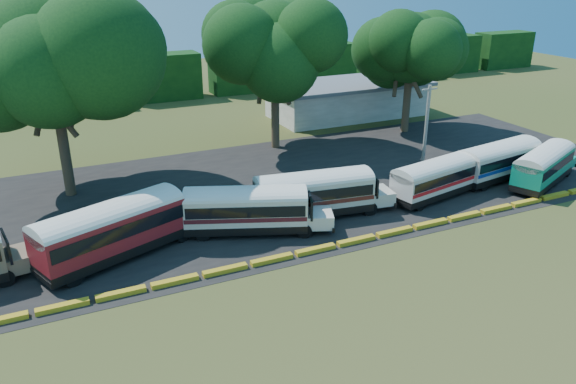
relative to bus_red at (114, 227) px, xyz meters
name	(u,v)px	position (x,y,z in m)	size (l,w,h in m)	color
ground	(344,254)	(12.90, -5.55, -2.11)	(160.00, 160.00, 0.00)	#304316
asphalt_strip	(280,187)	(13.90, 6.45, -2.10)	(64.00, 24.00, 0.02)	black
curb	(336,245)	(12.90, -4.55, -1.96)	(53.70, 0.45, 0.30)	gold
terminal_building	(348,99)	(30.90, 24.45, -0.07)	(19.00, 9.00, 4.00)	silver
treeline_backdrop	(162,77)	(12.90, 42.45, 0.89)	(130.00, 4.00, 6.00)	black
bus_red	(114,227)	(0.00, 0.00, 0.00)	(11.39, 6.65, 3.67)	black
bus_cream_west	(249,207)	(8.66, -0.20, -0.26)	(10.12, 5.89, 3.26)	black
bus_cream_east	(317,191)	(14.03, 0.32, -0.21)	(10.45, 3.88, 3.35)	black
bus_white_red	(437,176)	(24.01, -0.56, -0.36)	(9.65, 4.11, 3.08)	black
bus_white_blue	(500,159)	(31.28, 0.40, -0.27)	(10.10, 3.90, 3.24)	black
bus_teal	(545,164)	(33.72, -2.03, -0.32)	(9.64, 5.88, 3.12)	black
tree_west	(49,51)	(-1.64, 12.09, 9.02)	(12.20, 12.20, 15.63)	#3D2D1E
tree_center	(275,43)	(17.98, 16.56, 8.00)	(10.39, 10.39, 13.96)	#3D2D1E
tree_east	(411,48)	(33.01, 15.87, 6.72)	(9.77, 9.77, 12.45)	#3D2D1E
utility_pole	(427,123)	(28.45, 6.72, 1.54)	(1.60, 0.30, 7.08)	gray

